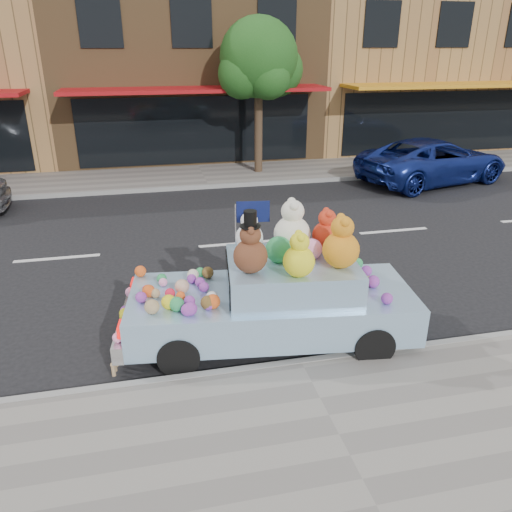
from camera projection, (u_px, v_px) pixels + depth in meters
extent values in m
plane|color=black|center=(237.00, 244.00, 11.71)|extent=(120.00, 120.00, 0.00)
cube|color=gray|center=(339.00, 438.00, 5.85)|extent=(60.00, 3.00, 0.12)
cube|color=gray|center=(203.00, 176.00, 17.52)|extent=(60.00, 3.00, 0.12)
cube|color=gray|center=(301.00, 364.00, 7.19)|extent=(60.00, 0.12, 0.13)
cube|color=gray|center=(209.00, 187.00, 16.17)|extent=(60.00, 0.12, 0.13)
cube|color=brown|center=(184.00, 65.00, 21.11)|extent=(10.00, 8.00, 7.00)
cube|color=black|center=(196.00, 130.00, 18.33)|extent=(8.50, 0.06, 2.40)
cube|color=#A40F13|center=(197.00, 90.00, 16.95)|extent=(9.00, 1.80, 0.12)
cube|color=black|center=(100.00, 22.00, 16.31)|extent=(1.40, 0.06, 1.60)
cube|color=black|center=(192.00, 22.00, 16.92)|extent=(1.40, 0.06, 1.60)
cube|color=black|center=(277.00, 23.00, 17.52)|extent=(1.40, 0.06, 1.60)
cube|color=#9D7442|center=(400.00, 63.00, 23.12)|extent=(10.00, 8.00, 7.00)
cube|color=black|center=(441.00, 122.00, 20.34)|extent=(8.50, 0.06, 2.40)
cube|color=orange|center=(460.00, 85.00, 18.96)|extent=(9.00, 1.80, 0.12)
cube|color=black|center=(382.00, 24.00, 18.32)|extent=(1.40, 0.06, 1.60)
cube|color=black|center=(455.00, 25.00, 18.93)|extent=(1.40, 0.06, 1.60)
cylinder|color=#38281C|center=(258.00, 129.00, 17.32)|extent=(0.28, 0.28, 3.20)
sphere|color=#184B15|center=(259.00, 57.00, 16.41)|extent=(2.60, 2.60, 2.60)
sphere|color=#184B15|center=(277.00, 70.00, 16.98)|extent=(1.80, 1.80, 1.80)
sphere|color=#184B15|center=(242.00, 74.00, 16.31)|extent=(1.60, 1.60, 1.60)
sphere|color=#184B15|center=(269.00, 78.00, 16.15)|extent=(1.40, 1.40, 1.40)
sphere|color=#184B15|center=(246.00, 66.00, 17.01)|extent=(1.60, 1.60, 1.60)
imported|color=navy|center=(433.00, 161.00, 16.66)|extent=(5.69, 3.64, 1.46)
cylinder|color=black|center=(374.00, 345.00, 7.22)|extent=(0.62, 0.27, 0.60)
cylinder|color=black|center=(346.00, 295.00, 8.65)|extent=(0.62, 0.27, 0.60)
cylinder|color=black|center=(179.00, 356.00, 6.97)|extent=(0.62, 0.27, 0.60)
cylinder|color=black|center=(183.00, 303.00, 8.40)|extent=(0.62, 0.27, 0.60)
cube|color=#9CC6E9|center=(271.00, 308.00, 7.71)|extent=(4.48, 2.22, 0.60)
cube|color=#9CC6E9|center=(291.00, 275.00, 7.53)|extent=(2.07, 1.72, 0.50)
cube|color=silver|center=(126.00, 324.00, 7.58)|extent=(0.38, 1.79, 0.26)
cube|color=red|center=(121.00, 329.00, 6.83)|extent=(0.09, 0.29, 0.16)
cube|color=red|center=(134.00, 285.00, 8.08)|extent=(0.09, 0.29, 0.16)
cube|color=black|center=(229.00, 278.00, 7.44)|extent=(0.20, 1.29, 0.40)
sphere|color=#572C19|center=(250.00, 256.00, 6.95)|extent=(0.49, 0.49, 0.49)
sphere|color=#572C19|center=(250.00, 235.00, 6.83)|extent=(0.30, 0.30, 0.30)
sphere|color=#572C19|center=(252.00, 231.00, 6.70)|extent=(0.11, 0.11, 0.11)
sphere|color=#572C19|center=(249.00, 226.00, 6.89)|extent=(0.11, 0.11, 0.11)
cylinder|color=black|center=(250.00, 226.00, 6.78)|extent=(0.29, 0.29, 0.02)
cylinder|color=black|center=(250.00, 219.00, 6.74)|extent=(0.18, 0.18, 0.22)
sphere|color=#F2E9C0|center=(292.00, 234.00, 7.64)|extent=(0.57, 0.57, 0.57)
sphere|color=#F2E9C0|center=(293.00, 211.00, 7.50)|extent=(0.35, 0.35, 0.35)
sphere|color=#F2E9C0|center=(295.00, 207.00, 7.34)|extent=(0.13, 0.13, 0.13)
sphere|color=#F2E9C0|center=(291.00, 202.00, 7.56)|extent=(0.13, 0.13, 0.13)
sphere|color=orange|center=(341.00, 250.00, 7.11)|extent=(0.53, 0.53, 0.53)
sphere|color=orange|center=(343.00, 227.00, 6.97)|extent=(0.33, 0.33, 0.33)
sphere|color=orange|center=(346.00, 223.00, 6.83)|extent=(0.13, 0.13, 0.13)
sphere|color=orange|center=(340.00, 217.00, 7.03)|extent=(0.13, 0.13, 0.13)
sphere|color=#B82A13|center=(326.00, 236.00, 7.76)|extent=(0.45, 0.45, 0.45)
sphere|color=#B82A13|center=(327.00, 218.00, 7.65)|extent=(0.28, 0.28, 0.28)
sphere|color=#B82A13|center=(330.00, 214.00, 7.53)|extent=(0.10, 0.10, 0.10)
sphere|color=#B82A13|center=(325.00, 211.00, 7.70)|extent=(0.10, 0.10, 0.10)
sphere|color=white|center=(249.00, 237.00, 7.70)|extent=(0.43, 0.43, 0.43)
sphere|color=white|center=(249.00, 221.00, 7.59)|extent=(0.27, 0.27, 0.27)
sphere|color=white|center=(250.00, 217.00, 7.48)|extent=(0.10, 0.10, 0.10)
sphere|color=white|center=(248.00, 213.00, 7.64)|extent=(0.10, 0.10, 0.10)
sphere|color=yellow|center=(299.00, 261.00, 6.84)|extent=(0.44, 0.44, 0.44)
sphere|color=yellow|center=(300.00, 242.00, 6.73)|extent=(0.28, 0.28, 0.28)
sphere|color=yellow|center=(302.00, 238.00, 6.60)|extent=(0.10, 0.10, 0.10)
sphere|color=yellow|center=(298.00, 233.00, 6.78)|extent=(0.10, 0.10, 0.10)
sphere|color=#258846|center=(279.00, 250.00, 7.34)|extent=(0.40, 0.40, 0.40)
sphere|color=pink|center=(312.00, 249.00, 7.44)|extent=(0.32, 0.32, 0.32)
sphere|color=pink|center=(163.00, 282.00, 7.72)|extent=(0.14, 0.14, 0.14)
sphere|color=#E34B15|center=(140.00, 271.00, 8.04)|extent=(0.19, 0.19, 0.19)
sphere|color=brown|center=(208.00, 273.00, 7.99)|extent=(0.19, 0.19, 0.19)
sphere|color=purple|center=(208.00, 303.00, 7.04)|extent=(0.19, 0.19, 0.19)
sphere|color=#997D54|center=(155.00, 293.00, 7.38)|extent=(0.14, 0.14, 0.14)
sphere|color=beige|center=(193.00, 275.00, 7.92)|extent=(0.18, 0.18, 0.18)
sphere|color=purple|center=(192.00, 279.00, 7.83)|extent=(0.15, 0.15, 0.15)
sphere|color=purple|center=(190.00, 309.00, 6.89)|extent=(0.20, 0.20, 0.20)
sphere|color=#E34B15|center=(213.00, 302.00, 7.06)|extent=(0.21, 0.21, 0.21)
sphere|color=#E34B15|center=(181.00, 296.00, 7.30)|extent=(0.14, 0.14, 0.14)
sphere|color=#997D54|center=(152.00, 307.00, 6.93)|extent=(0.21, 0.21, 0.21)
sphere|color=brown|center=(208.00, 303.00, 7.04)|extent=(0.21, 0.21, 0.21)
sphere|color=gold|center=(169.00, 302.00, 7.05)|extent=(0.21, 0.21, 0.21)
sphere|color=#258846|center=(162.00, 279.00, 7.82)|extent=(0.16, 0.16, 0.16)
sphere|color=silver|center=(212.00, 297.00, 7.22)|extent=(0.18, 0.18, 0.18)
sphere|color=purple|center=(204.00, 287.00, 7.55)|extent=(0.16, 0.16, 0.16)
sphere|color=purple|center=(141.00, 297.00, 7.24)|extent=(0.17, 0.17, 0.17)
sphere|color=#258846|center=(200.00, 272.00, 8.05)|extent=(0.15, 0.15, 0.15)
sphere|color=purple|center=(189.00, 301.00, 7.12)|extent=(0.17, 0.17, 0.17)
sphere|color=purple|center=(200.00, 282.00, 7.70)|extent=(0.16, 0.16, 0.16)
sphere|color=#E34B15|center=(149.00, 291.00, 7.40)|extent=(0.19, 0.19, 0.19)
sphere|color=red|center=(170.00, 293.00, 7.37)|extent=(0.15, 0.15, 0.15)
sphere|color=red|center=(147.00, 290.00, 7.48)|extent=(0.15, 0.15, 0.15)
sphere|color=purple|center=(187.00, 310.00, 6.88)|extent=(0.18, 0.18, 0.18)
sphere|color=#258846|center=(177.00, 304.00, 7.00)|extent=(0.21, 0.21, 0.21)
sphere|color=#D8A88C|center=(182.00, 286.00, 7.48)|extent=(0.22, 0.22, 0.22)
sphere|color=purple|center=(125.00, 311.00, 7.52)|extent=(0.16, 0.16, 0.16)
sphere|color=gold|center=(124.00, 316.00, 7.39)|extent=(0.13, 0.13, 0.13)
sphere|color=pink|center=(118.00, 338.00, 6.85)|extent=(0.14, 0.14, 0.14)
sphere|color=gold|center=(125.00, 313.00, 7.46)|extent=(0.16, 0.16, 0.16)
sphere|color=brown|center=(131.00, 292.00, 8.11)|extent=(0.13, 0.13, 0.13)
sphere|color=red|center=(125.00, 314.00, 7.47)|extent=(0.13, 0.13, 0.13)
sphere|color=pink|center=(131.00, 292.00, 8.07)|extent=(0.17, 0.17, 0.17)
sphere|color=gold|center=(357.00, 279.00, 7.81)|extent=(0.17, 0.17, 0.17)
sphere|color=#258846|center=(357.00, 263.00, 8.33)|extent=(0.18, 0.18, 0.18)
sphere|color=purple|center=(373.00, 282.00, 7.68)|extent=(0.20, 0.20, 0.20)
sphere|color=purple|center=(366.00, 271.00, 8.06)|extent=(0.18, 0.18, 0.18)
sphere|color=purple|center=(387.00, 299.00, 7.19)|extent=(0.17, 0.17, 0.17)
sphere|color=#997D54|center=(369.00, 281.00, 7.73)|extent=(0.17, 0.17, 0.17)
sphere|color=#E34B15|center=(359.00, 286.00, 7.49)|extent=(0.24, 0.24, 0.24)
cylinder|color=#997A54|center=(113.00, 370.00, 6.88)|extent=(0.06, 0.06, 0.17)
sphere|color=#997A54|center=(113.00, 365.00, 6.85)|extent=(0.07, 0.07, 0.07)
cylinder|color=#997A54|center=(115.00, 366.00, 6.99)|extent=(0.06, 0.06, 0.17)
sphere|color=#997A54|center=(114.00, 360.00, 6.95)|extent=(0.07, 0.07, 0.07)
cylinder|color=#997A54|center=(116.00, 361.00, 7.09)|extent=(0.06, 0.06, 0.17)
sphere|color=#997A54|center=(115.00, 355.00, 7.06)|extent=(0.07, 0.07, 0.07)
cylinder|color=#997A54|center=(117.00, 356.00, 7.20)|extent=(0.06, 0.06, 0.17)
sphere|color=#997A54|center=(117.00, 351.00, 7.16)|extent=(0.07, 0.07, 0.07)
cylinder|color=#997A54|center=(119.00, 352.00, 7.30)|extent=(0.06, 0.06, 0.17)
sphere|color=#997A54|center=(118.00, 346.00, 7.26)|extent=(0.07, 0.07, 0.07)
cylinder|color=#997A54|center=(120.00, 348.00, 7.40)|extent=(0.06, 0.06, 0.17)
sphere|color=#997A54|center=(119.00, 342.00, 7.37)|extent=(0.07, 0.07, 0.07)
cylinder|color=#997A54|center=(121.00, 343.00, 7.51)|extent=(0.06, 0.06, 0.17)
sphere|color=#997A54|center=(120.00, 338.00, 7.47)|extent=(0.07, 0.07, 0.07)
cylinder|color=#997A54|center=(122.00, 339.00, 7.61)|extent=(0.06, 0.06, 0.17)
sphere|color=#997A54|center=(121.00, 334.00, 7.57)|extent=(0.07, 0.07, 0.07)
cylinder|color=#997A54|center=(123.00, 335.00, 7.72)|extent=(0.06, 0.06, 0.17)
sphere|color=#997A54|center=(123.00, 330.00, 7.68)|extent=(0.07, 0.07, 0.07)
cylinder|color=#997A54|center=(124.00, 332.00, 7.82)|extent=(0.06, 0.06, 0.17)
sphere|color=#997A54|center=(124.00, 326.00, 7.78)|extent=(0.07, 0.07, 0.07)
cylinder|color=#997A54|center=(125.00, 328.00, 7.92)|extent=(0.06, 0.06, 0.17)
sphere|color=#997A54|center=(125.00, 323.00, 7.89)|extent=(0.07, 0.07, 0.07)
cylinder|color=#997A54|center=(126.00, 324.00, 8.03)|extent=(0.06, 0.06, 0.17)
sphere|color=#997A54|center=(126.00, 319.00, 7.99)|extent=(0.07, 0.07, 0.07)
cylinder|color=#997A54|center=(127.00, 321.00, 8.13)|extent=(0.06, 0.06, 0.17)
sphere|color=#997A54|center=(127.00, 315.00, 8.09)|extent=(0.07, 0.07, 0.07)
cylinder|color=#997A54|center=(128.00, 317.00, 8.23)|extent=(0.06, 0.06, 0.17)
sphere|color=#997A54|center=(128.00, 312.00, 8.20)|extent=(0.07, 0.07, 0.07)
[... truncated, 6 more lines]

